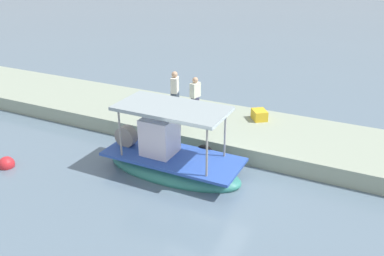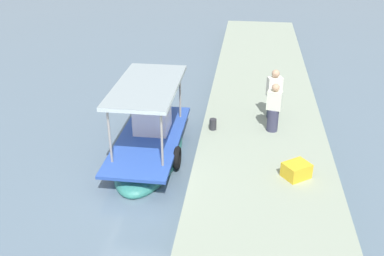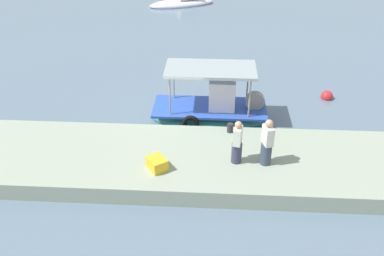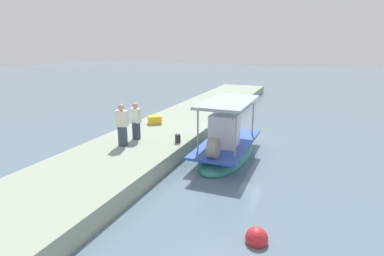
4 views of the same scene
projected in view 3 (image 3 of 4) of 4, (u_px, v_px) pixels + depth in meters
The scene contains 9 objects.
ground_plane at pixel (176, 119), 18.84m from camera, with size 120.00×120.00×0.00m, color slate.
dock_quay at pixel (167, 162), 15.56m from camera, with size 36.00×4.12×0.65m, color #95A28E.
main_fishing_boat at pixel (212, 111), 18.51m from camera, with size 5.13×2.13×2.85m.
fisherman_near_bollard at pixel (237, 144), 14.62m from camera, with size 0.44×0.52×1.66m.
fisherman_by_crate at pixel (267, 144), 14.51m from camera, with size 0.49×0.56×1.78m.
mooring_bollard at pixel (230, 128), 16.60m from camera, with size 0.24×0.24×0.37m, color #2D2D33.
cargo_crate at pixel (157, 164), 14.56m from camera, with size 0.69×0.55×0.42m, color gold.
marker_buoy at pixel (327, 96), 20.44m from camera, with size 0.58×0.58×0.58m.
moored_boat_near at pixel (182, 3), 34.18m from camera, with size 5.63×3.60×1.33m.
Camera 3 is at (1.66, -16.14, 9.60)m, focal length 39.38 mm.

